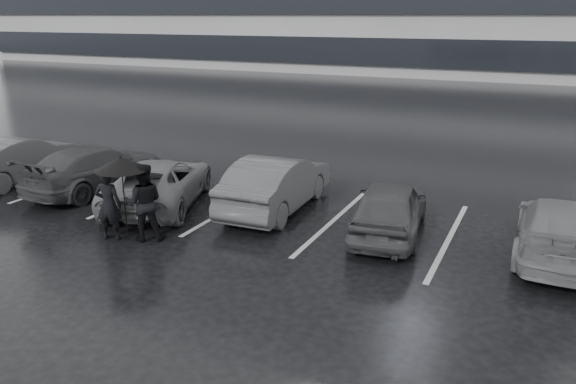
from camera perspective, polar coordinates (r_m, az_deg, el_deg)
The scene contains 11 objects.
ground at distance 12.04m, azimuth -2.31°, elevation -6.27°, with size 160.00×160.00×0.00m, color black.
car_main at distance 13.08m, azimuth 10.27°, elevation -1.57°, with size 1.51×3.75×1.28m, color black.
car_west_a at distance 14.50m, azimuth -1.21°, elevation 0.93°, with size 1.50×4.31×1.42m, color #2C2C2F.
car_west_b at distance 15.28m, azimuth -12.91°, elevation 0.98°, with size 2.05×4.44×1.23m, color #4B4B4E.
car_west_c at distance 17.11m, azimuth -18.91°, elevation 2.35°, with size 1.81×4.46×1.29m, color black.
car_west_d at distance 18.94m, azimuth -25.78°, elevation 3.06°, with size 1.45×4.16×1.37m, color #2C2C2F.
car_east at distance 13.01m, azimuth 25.95°, elevation -3.35°, with size 1.71×4.22×1.22m, color #4B4B4E.
pedestrian_left at distance 13.12m, azimuth -17.76°, elevation -1.26°, with size 0.59×0.39×1.63m, color black.
pedestrian_right at distance 12.86m, azimuth -14.45°, elevation -1.02°, with size 0.86×0.67×1.77m, color black.
umbrella at distance 12.70m, azimuth -16.60°, elevation 2.78°, with size 1.15×1.15×1.95m.
stall_stripes at distance 14.45m, azimuth -0.57°, elevation -2.09°, with size 19.72×5.00×0.00m.
Camera 1 is at (5.11, -9.75, 4.86)m, focal length 35.00 mm.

